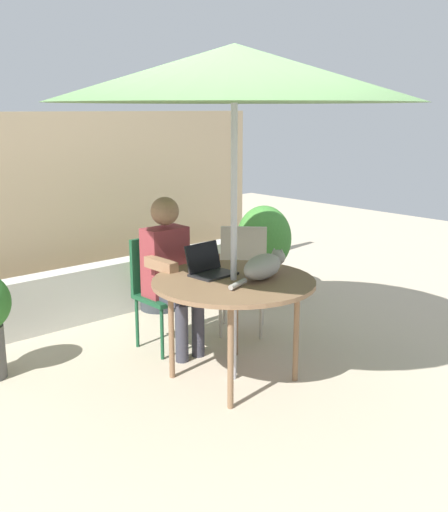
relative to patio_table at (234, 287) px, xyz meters
The scene contains 12 objects.
ground_plane 0.68m from the patio_table, ahead, with size 14.00×14.00×0.00m, color #BCAD93.
fence_back 2.39m from the patio_table, 90.00° to the left, with size 4.59×0.08×1.86m, color tan.
planter_wall_low 1.87m from the patio_table, 90.00° to the left, with size 4.13×0.20×0.50m, color beige.
patio_table is the anchor object (origin of this frame).
patio_umbrella 1.42m from the patio_table, ahead, with size 2.43×2.43×2.29m.
chair_occupied 0.89m from the patio_table, 90.00° to the left, with size 0.40×0.40×0.89m.
chair_empty 1.07m from the patio_table, 43.02° to the left, with size 0.57×0.57×0.89m.
person_seated 0.72m from the patio_table, 90.00° to the left, with size 0.48×0.48×1.23m.
laptop 0.26m from the patio_table, 98.63° to the left, with size 0.32×0.27×0.21m.
cat 0.26m from the patio_table, 28.59° to the right, with size 0.64×0.29×0.17m.
potted_plant_near_fence 2.05m from the patio_table, 38.73° to the left, with size 0.56×0.56×0.94m.
potted_plant_by_chair 1.76m from the patio_table, 71.82° to the left, with size 0.50×0.50×0.68m.
Camera 1 is at (-2.75, -2.98, 1.89)m, focal length 42.90 mm.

